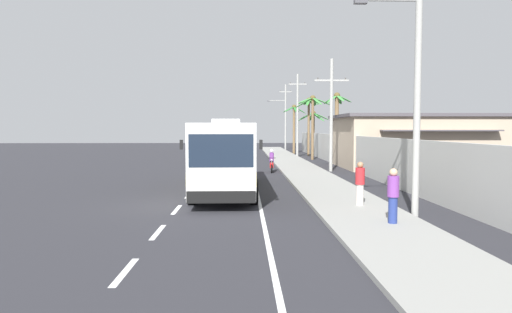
# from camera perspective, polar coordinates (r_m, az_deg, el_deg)

# --- Properties ---
(ground_plane) EXTENTS (160.00, 160.00, 0.00)m
(ground_plane) POSITION_cam_1_polar(r_m,az_deg,el_deg) (18.82, -9.42, -6.03)
(ground_plane) COLOR #28282D
(sidewalk_kerb) EXTENTS (3.20, 90.00, 0.14)m
(sidewalk_kerb) POSITION_cam_1_polar(r_m,az_deg,el_deg) (28.86, 6.92, -2.55)
(sidewalk_kerb) COLOR gray
(sidewalk_kerb) RESTS_ON ground
(lane_markings) EXTENTS (3.38, 71.00, 0.01)m
(lane_markings) POSITION_cam_1_polar(r_m,az_deg,el_deg) (33.26, -2.51, -1.85)
(lane_markings) COLOR white
(lane_markings) RESTS_ON ground
(boundary_wall) EXTENTS (0.24, 60.00, 2.58)m
(boundary_wall) POSITION_cam_1_polar(r_m,az_deg,el_deg) (33.41, 12.39, 0.32)
(boundary_wall) COLOR #B2B2AD
(boundary_wall) RESTS_ON ground
(coach_bus_foreground) EXTENTS (3.08, 12.48, 3.59)m
(coach_bus_foreground) POSITION_cam_1_polar(r_m,az_deg,el_deg) (22.98, -3.77, 0.43)
(coach_bus_foreground) COLOR white
(coach_bus_foreground) RESTS_ON ground
(motorcycle_beside_bus) EXTENTS (0.56, 1.96, 1.64)m
(motorcycle_beside_bus) POSITION_cam_1_polar(r_m,az_deg,el_deg) (32.65, 1.96, -0.78)
(motorcycle_beside_bus) COLOR black
(motorcycle_beside_bus) RESTS_ON ground
(pedestrian_near_kerb) EXTENTS (0.36, 0.36, 1.72)m
(pedestrian_near_kerb) POSITION_cam_1_polar(r_m,az_deg,el_deg) (14.96, 16.69, -4.54)
(pedestrian_near_kerb) COLOR navy
(pedestrian_near_kerb) RESTS_ON sidewalk_kerb
(pedestrian_midwalk) EXTENTS (0.36, 0.36, 1.68)m
(pedestrian_midwalk) POSITION_cam_1_polar(r_m,az_deg,el_deg) (18.13, 12.82, -3.17)
(pedestrian_midwalk) COLOR beige
(pedestrian_midwalk) RESTS_ON sidewalk_kerb
(utility_pole_nearest) EXTENTS (3.34, 0.24, 10.21)m
(utility_pole_nearest) POSITION_cam_1_polar(r_m,az_deg,el_deg) (17.11, 19.29, 10.94)
(utility_pole_nearest) COLOR #9E9E99
(utility_pole_nearest) RESTS_ON ground
(utility_pole_mid) EXTENTS (2.48, 0.24, 8.09)m
(utility_pole_mid) POSITION_cam_1_polar(r_m,az_deg,el_deg) (33.52, 9.35, 5.39)
(utility_pole_mid) COLOR #9E9E99
(utility_pole_mid) RESTS_ON ground
(utility_pole_far) EXTENTS (1.95, 0.24, 9.01)m
(utility_pole_far) POSITION_cam_1_polar(r_m,az_deg,el_deg) (50.30, 5.18, 5.30)
(utility_pole_far) COLOR #9E9E99
(utility_pole_far) RESTS_ON ground
(utility_pole_distant) EXTENTS (3.61, 0.24, 9.51)m
(utility_pole_distant) POSITION_cam_1_polar(r_m,az_deg,el_deg) (67.26, 3.61, 5.16)
(utility_pole_distant) COLOR #9E9E99
(utility_pole_distant) RESTS_ON ground
(palm_nearest) EXTENTS (3.64, 3.78, 6.39)m
(palm_nearest) POSITION_cam_1_polar(r_m,az_deg,el_deg) (45.89, 7.06, 5.55)
(palm_nearest) COLOR brown
(palm_nearest) RESTS_ON ground
(palm_second) EXTENTS (3.90, 4.00, 5.24)m
(palm_second) POSITION_cam_1_polar(r_m,az_deg,el_deg) (55.62, 7.13, 4.10)
(palm_second) COLOR brown
(palm_second) RESTS_ON ground
(palm_third) EXTENTS (2.53, 2.61, 6.26)m
(palm_third) POSITION_cam_1_polar(r_m,az_deg,el_deg) (40.95, 10.02, 4.85)
(palm_third) COLOR brown
(palm_third) RESTS_ON ground
(palm_fourth) EXTENTS (2.88, 2.99, 6.04)m
(palm_fourth) POSITION_cam_1_polar(r_m,az_deg,el_deg) (56.78, 4.75, 4.60)
(palm_fourth) COLOR brown
(palm_fourth) RESTS_ON ground
(palm_farthest) EXTENTS (3.00, 3.00, 6.61)m
(palm_farthest) POSITION_cam_1_polar(r_m,az_deg,el_deg) (52.75, 6.58, 5.52)
(palm_farthest) COLOR brown
(palm_farthest) RESTS_ON ground
(roadside_building) EXTENTS (12.91, 8.76, 4.20)m
(roadside_building) POSITION_cam_1_polar(r_m,az_deg,el_deg) (38.61, 19.53, 1.83)
(roadside_building) COLOR tan
(roadside_building) RESTS_ON ground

